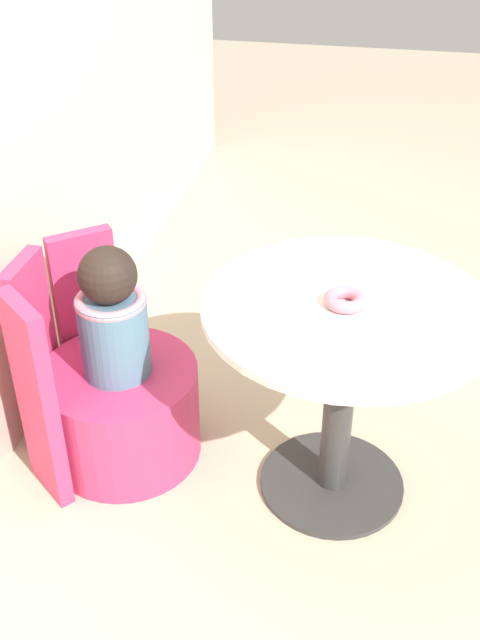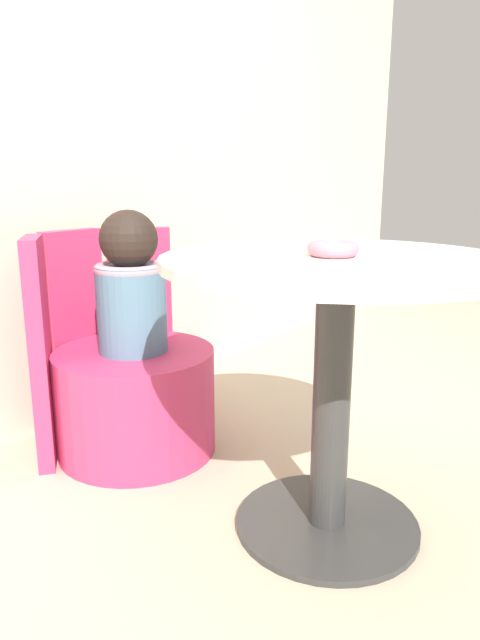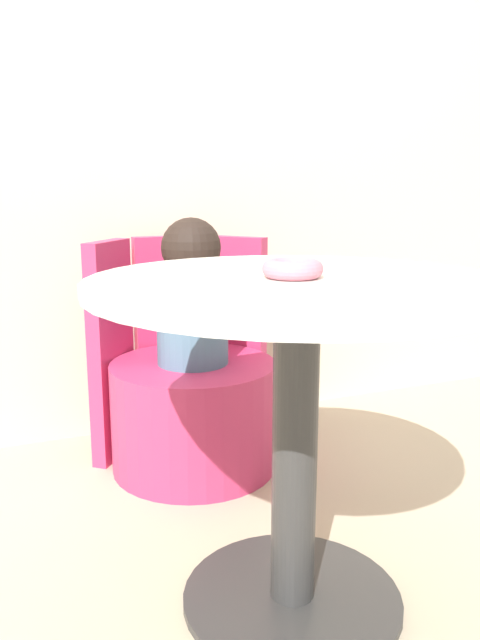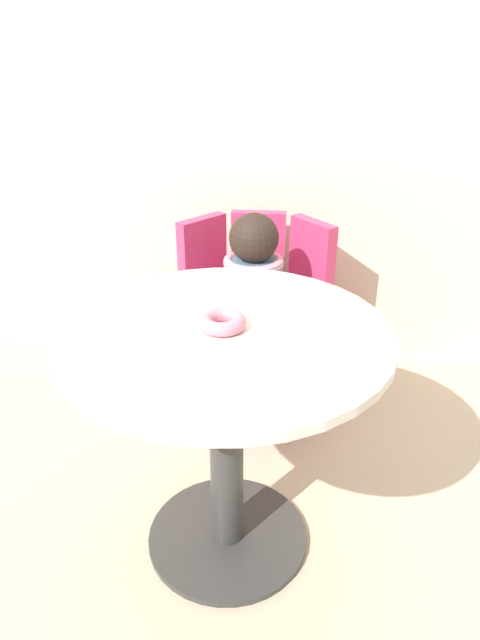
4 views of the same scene
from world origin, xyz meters
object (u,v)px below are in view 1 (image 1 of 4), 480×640
at_px(round_table, 343,358).
at_px(donut, 346,300).
at_px(child_figure, 112,316).
at_px(tub_chair, 123,411).

relative_size(round_table, donut, 6.96).
height_order(child_figure, donut, child_figure).
xyz_separation_m(round_table, donut, (-0.01, 0.01, 0.21)).
bearing_deg(tub_chair, donut, -92.34).
height_order(round_table, tub_chair, round_table).
distance_m(tub_chair, child_figure, 0.39).
xyz_separation_m(tub_chair, donut, (-0.03, -0.72, 0.56)).
distance_m(round_table, child_figure, 0.73).
xyz_separation_m(tub_chair, child_figure, (-0.00, 0.00, 0.39)).
height_order(tub_chair, child_figure, child_figure).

